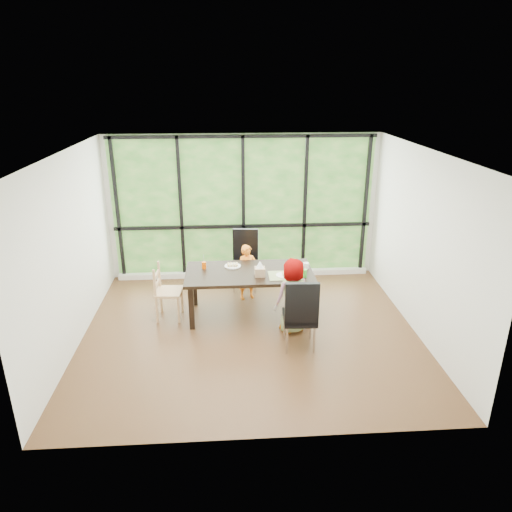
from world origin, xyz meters
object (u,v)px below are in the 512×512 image
(plate_far, at_px, (233,266))
(chair_interior_leather, at_px, (300,313))
(plate_near, at_px, (283,275))
(green_cup, at_px, (304,273))
(chair_end_beech, at_px, (169,292))
(chair_window_leather, at_px, (245,261))
(dining_table, at_px, (249,293))
(white_mug, at_px, (306,266))
(child_older, at_px, (291,296))
(tissue_box, at_px, (260,272))
(child_toddler, at_px, (247,272))
(orange_cup, at_px, (204,265))

(plate_far, bearing_deg, chair_interior_leather, -54.08)
(plate_near, bearing_deg, green_cup, -11.55)
(green_cup, bearing_deg, chair_end_beech, 173.48)
(chair_window_leather, bearing_deg, green_cup, -49.33)
(dining_table, height_order, chair_end_beech, chair_end_beech)
(dining_table, distance_m, chair_interior_leather, 1.23)
(plate_near, distance_m, white_mug, 0.48)
(child_older, relative_size, plate_near, 4.97)
(child_older, bearing_deg, chair_interior_leather, 75.04)
(white_mug, height_order, tissue_box, tissue_box)
(white_mug, bearing_deg, dining_table, -175.16)
(chair_interior_leather, distance_m, child_toddler, 1.76)
(chair_interior_leather, relative_size, plate_near, 4.62)
(tissue_box, bearing_deg, white_mug, 18.33)
(child_older, bearing_deg, dining_table, -66.16)
(chair_interior_leather, bearing_deg, green_cup, -101.19)
(chair_interior_leather, distance_m, tissue_box, 1.02)
(chair_end_beech, distance_m, white_mug, 2.22)
(plate_near, height_order, tissue_box, tissue_box)
(chair_interior_leather, distance_m, plate_far, 1.57)
(child_toddler, distance_m, green_cup, 1.25)
(chair_window_leather, relative_size, tissue_box, 6.87)
(dining_table, height_order, child_toddler, child_toddler)
(plate_near, bearing_deg, chair_window_leather, 114.45)
(child_toddler, bearing_deg, white_mug, -49.12)
(chair_window_leather, xyz_separation_m, plate_far, (-0.23, -0.77, 0.22))
(plate_far, bearing_deg, chair_window_leather, 73.05)
(dining_table, height_order, green_cup, green_cup)
(chair_window_leather, bearing_deg, child_older, -62.10)
(dining_table, bearing_deg, child_older, -43.80)
(child_toddler, xyz_separation_m, child_older, (0.59, -1.18, 0.09))
(dining_table, bearing_deg, orange_cup, 165.85)
(plate_far, distance_m, plate_near, 0.89)
(chair_window_leather, bearing_deg, chair_end_beech, -134.55)
(chair_interior_leather, height_order, green_cup, chair_interior_leather)
(plate_near, relative_size, green_cup, 1.90)
(child_toddler, relative_size, child_older, 0.84)
(orange_cup, height_order, white_mug, orange_cup)
(child_older, height_order, green_cup, child_older)
(child_toddler, bearing_deg, chair_window_leather, 74.67)
(dining_table, distance_m, chair_window_leather, 1.01)
(plate_far, xyz_separation_m, green_cup, (1.09, -0.49, 0.05))
(chair_window_leather, height_order, green_cup, chair_window_leather)
(plate_near, relative_size, white_mug, 2.50)
(white_mug, bearing_deg, tissue_box, -161.67)
(chair_interior_leather, relative_size, plate_far, 4.13)
(dining_table, bearing_deg, chair_window_leather, 91.41)
(dining_table, bearing_deg, green_cup, -17.51)
(green_cup, xyz_separation_m, tissue_box, (-0.68, 0.09, 0.01))
(dining_table, relative_size, child_older, 1.73)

